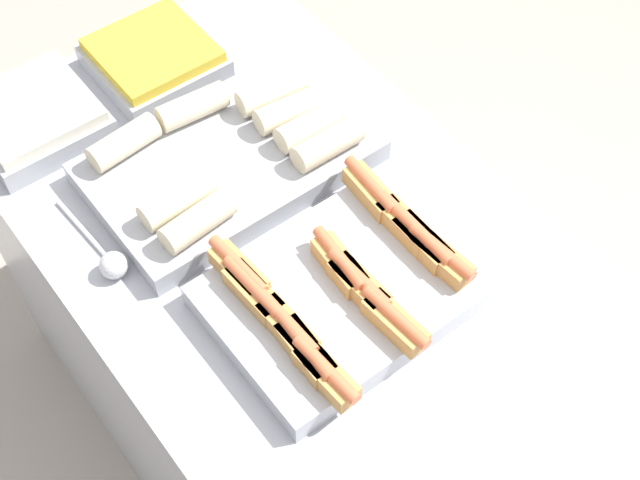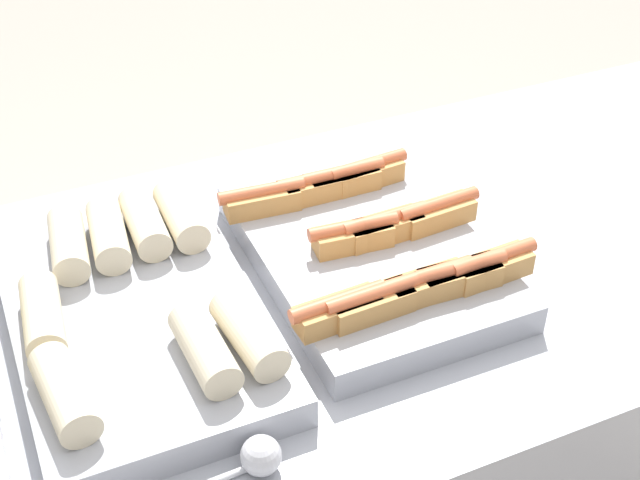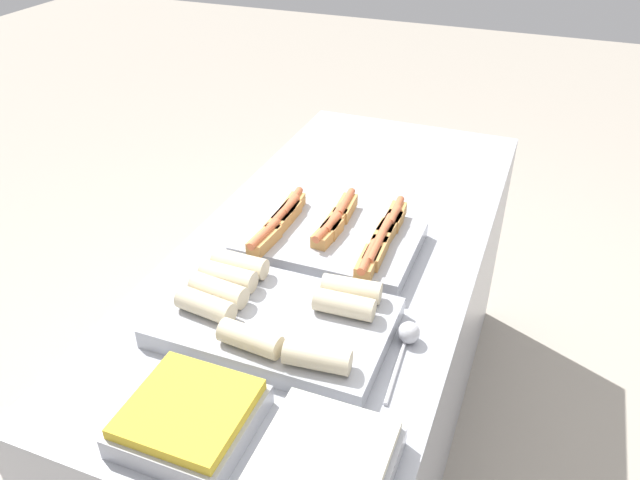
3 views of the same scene
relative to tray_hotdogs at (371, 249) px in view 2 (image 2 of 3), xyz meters
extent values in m
cube|color=#A8AAB2|center=(0.06, 0.00, -0.48)|extent=(1.85, 0.82, 0.88)
cube|color=#A8AAB2|center=(0.00, 0.00, -0.01)|extent=(0.34, 0.48, 0.05)
cube|color=tan|center=(0.02, 0.00, 0.03)|extent=(0.12, 0.05, 0.04)
cylinder|color=#D66B42|center=(0.02, 0.00, 0.05)|extent=(0.14, 0.03, 0.02)
cube|color=tan|center=(0.02, 0.15, 0.03)|extent=(0.12, 0.05, 0.04)
cylinder|color=#D66B42|center=(0.02, 0.15, 0.05)|extent=(0.14, 0.02, 0.02)
cube|color=tan|center=(0.02, -0.14, 0.03)|extent=(0.12, 0.05, 0.04)
cylinder|color=#D66B42|center=(0.02, -0.14, 0.05)|extent=(0.14, 0.03, 0.02)
cube|color=tan|center=(0.07, 0.15, 0.03)|extent=(0.13, 0.05, 0.04)
cylinder|color=#D66B42|center=(0.07, 0.15, 0.05)|extent=(0.14, 0.03, 0.02)
cube|color=tan|center=(0.12, 0.01, 0.03)|extent=(0.13, 0.05, 0.04)
cylinder|color=#D66B42|center=(0.12, 0.01, 0.05)|extent=(0.14, 0.03, 0.02)
cube|color=tan|center=(0.13, -0.15, 0.03)|extent=(0.12, 0.05, 0.04)
cylinder|color=#D66B42|center=(0.13, -0.15, 0.05)|extent=(0.14, 0.03, 0.02)
cube|color=tan|center=(0.07, -0.15, 0.03)|extent=(0.12, 0.05, 0.04)
cylinder|color=#D66B42|center=(0.07, -0.15, 0.05)|extent=(0.14, 0.03, 0.02)
cube|color=tan|center=(-0.07, -0.15, 0.03)|extent=(0.12, 0.05, 0.04)
cylinder|color=#D66B42|center=(-0.07, -0.15, 0.05)|extent=(0.14, 0.03, 0.02)
cube|color=tan|center=(-0.12, 0.15, 0.03)|extent=(0.13, 0.05, 0.04)
cylinder|color=#D66B42|center=(-0.12, 0.15, 0.05)|extent=(0.14, 0.03, 0.02)
cube|color=tan|center=(-0.12, -0.14, 0.03)|extent=(0.12, 0.05, 0.04)
cylinder|color=#D66B42|center=(-0.12, -0.14, 0.05)|extent=(0.14, 0.03, 0.02)
cube|color=tan|center=(-0.03, 0.00, 0.03)|extent=(0.13, 0.06, 0.04)
cylinder|color=#D66B42|center=(-0.03, 0.00, 0.05)|extent=(0.14, 0.04, 0.02)
cube|color=tan|center=(-0.02, 0.15, 0.03)|extent=(0.12, 0.05, 0.04)
cylinder|color=#D66B42|center=(-0.02, 0.15, 0.05)|extent=(0.14, 0.02, 0.02)
cube|color=#A8AAB2|center=(-0.38, 0.00, -0.01)|extent=(0.34, 0.54, 0.05)
cylinder|color=beige|center=(-0.50, -0.15, 0.04)|extent=(0.07, 0.15, 0.05)
cylinder|color=beige|center=(-0.32, 0.16, 0.04)|extent=(0.06, 0.14, 0.05)
cylinder|color=beige|center=(-0.44, 0.15, 0.04)|extent=(0.07, 0.15, 0.05)
cylinder|color=beige|center=(-0.38, 0.15, 0.04)|extent=(0.07, 0.15, 0.05)
cylinder|color=beige|center=(-0.50, 0.00, 0.04)|extent=(0.07, 0.15, 0.05)
cylinder|color=beige|center=(-0.25, -0.14, 0.04)|extent=(0.07, 0.15, 0.05)
cylinder|color=beige|center=(-0.26, 0.16, 0.04)|extent=(0.06, 0.14, 0.05)
cylinder|color=beige|center=(-0.32, -0.15, 0.04)|extent=(0.06, 0.14, 0.05)
sphere|color=silver|center=(-0.30, -0.30, -0.01)|extent=(0.05, 0.05, 0.05)
camera|label=1|loc=(0.65, -0.56, 1.31)|focal=50.00mm
camera|label=2|loc=(-0.52, -0.98, 0.86)|focal=50.00mm
camera|label=3|loc=(-1.39, -0.51, 0.95)|focal=35.00mm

